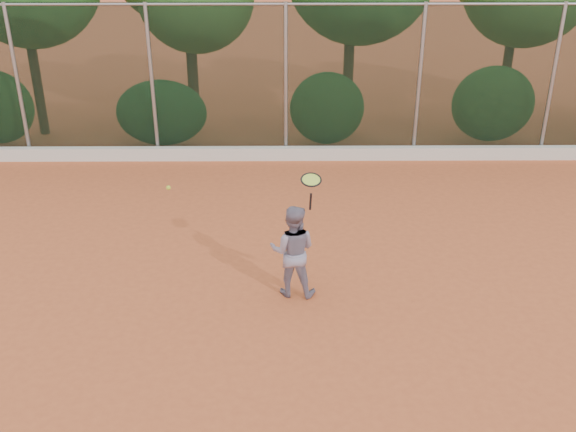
{
  "coord_description": "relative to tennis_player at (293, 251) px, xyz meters",
  "views": [
    {
      "loc": [
        -0.07,
        -7.3,
        5.11
      ],
      "look_at": [
        0.0,
        1.0,
        1.25
      ],
      "focal_mm": 40.0,
      "sensor_mm": 36.0,
      "label": 1
    }
  ],
  "objects": [
    {
      "name": "ground",
      "position": [
        -0.07,
        -0.95,
        -0.71
      ],
      "size": [
        80.0,
        80.0,
        0.0
      ],
      "primitive_type": "plane",
      "color": "#C1582D",
      "rests_on": "ground"
    },
    {
      "name": "concrete_curb",
      "position": [
        -0.07,
        5.87,
        -0.56
      ],
      "size": [
        24.0,
        0.2,
        0.3
      ],
      "primitive_type": "cube",
      "color": "beige",
      "rests_on": "ground"
    },
    {
      "name": "tennis_player",
      "position": [
        0.0,
        0.0,
        0.0
      ],
      "size": [
        0.76,
        0.63,
        1.42
      ],
      "primitive_type": "imported",
      "rotation": [
        0.0,
        0.0,
        3.0
      ],
      "color": "gray",
      "rests_on": "ground"
    },
    {
      "name": "chainlink_fence",
      "position": [
        -0.07,
        6.05,
        1.15
      ],
      "size": [
        24.09,
        0.09,
        3.5
      ],
      "color": "black",
      "rests_on": "ground"
    },
    {
      "name": "tennis_racket",
      "position": [
        0.24,
        -0.18,
        1.15
      ],
      "size": [
        0.31,
        0.3,
        0.56
      ],
      "color": "black",
      "rests_on": "ground"
    },
    {
      "name": "tennis_ball_in_flight",
      "position": [
        -1.74,
        0.02,
        0.99
      ],
      "size": [
        0.06,
        0.06,
        0.06
      ],
      "color": "#B8CE2E",
      "rests_on": "ground"
    }
  ]
}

